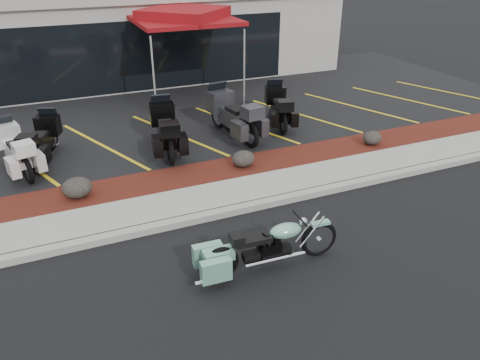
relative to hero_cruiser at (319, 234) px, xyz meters
name	(u,v)px	position (x,y,z in m)	size (l,w,h in m)	color
ground	(254,233)	(-0.79, 1.19, -0.48)	(90.00, 90.00, 0.00)	black
curb	(237,209)	(-0.79, 2.09, -0.41)	(24.00, 0.25, 0.15)	gray
sidewalk	(226,195)	(-0.79, 2.79, -0.41)	(24.00, 1.20, 0.15)	gray
mulch_bed	(208,174)	(-0.79, 3.99, -0.40)	(24.00, 1.20, 0.16)	#34110B
upper_lot	(156,111)	(-0.79, 9.39, -0.41)	(26.00, 9.60, 0.15)	black
dealership_building	(117,27)	(-0.79, 15.65, 1.52)	(18.00, 8.16, 4.00)	#A09B90
boulder_left	(77,188)	(-3.96, 3.90, -0.09)	(0.67, 0.56, 0.48)	black
boulder_mid	(243,159)	(0.16, 3.91, -0.11)	(0.60, 0.50, 0.42)	black
boulder_right	(372,138)	(4.14, 3.80, -0.12)	(0.56, 0.47, 0.40)	black
hero_cruiser	(319,234)	(0.00, 0.00, 0.00)	(2.75, 0.70, 0.97)	#71B095
touring_white	(7,139)	(-5.37, 6.63, 0.30)	(2.19, 0.84, 1.27)	silver
touring_black_front	(50,129)	(-4.27, 7.08, 0.28)	(2.10, 0.80, 1.22)	black
touring_black_mid	(162,118)	(-1.26, 6.50, 0.36)	(2.39, 0.91, 1.39)	black
touring_grey	(218,105)	(0.58, 6.81, 0.40)	(2.52, 0.96, 1.47)	#28292D
touring_black_rear	(274,98)	(2.65, 7.06, 0.31)	(2.21, 0.84, 1.29)	black
traffic_cone	(157,110)	(-0.89, 8.66, -0.13)	(0.32, 0.32, 0.41)	#E14407
popup_canopy	(184,17)	(0.67, 10.23, 2.55)	(4.52, 4.52, 3.18)	silver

